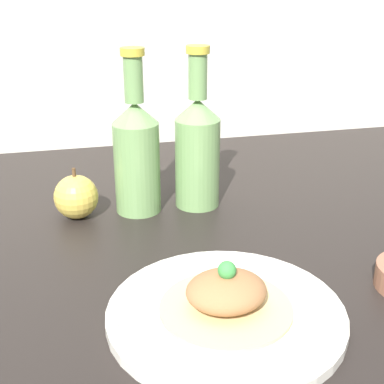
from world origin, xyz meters
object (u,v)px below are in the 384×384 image
object	(u,v)px
plate	(226,313)
apple	(76,197)
plated_food	(226,294)
cider_bottle_right	(198,148)
cider_bottle_left	(138,152)

from	to	relation	value
plate	apple	world-z (taller)	apple
plated_food	cider_bottle_right	bearing A→B (deg)	81.83
plate	apple	bearing A→B (deg)	115.96
plated_food	apple	world-z (taller)	apple
cider_bottle_left	apple	world-z (taller)	cider_bottle_left
cider_bottle_left	apple	bearing A→B (deg)	-177.07
plate	cider_bottle_left	distance (cm)	34.41
cider_bottle_left	cider_bottle_right	world-z (taller)	same
plate	cider_bottle_left	bearing A→B (deg)	99.12
plate	cider_bottle_right	bearing A→B (deg)	81.83
plate	plated_food	world-z (taller)	plated_food
cider_bottle_right	apple	distance (cm)	21.41
plate	apple	size ratio (longest dim) A/B	3.25
plated_food	cider_bottle_right	size ratio (longest dim) A/B	0.58
cider_bottle_right	plated_food	bearing A→B (deg)	-98.17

